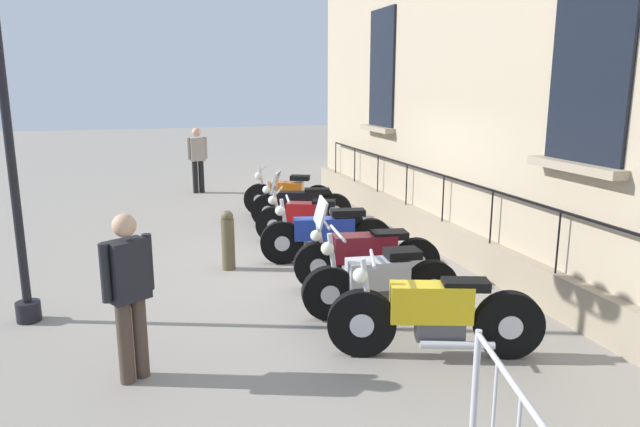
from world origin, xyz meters
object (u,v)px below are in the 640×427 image
object	(u,v)px
motorcycle_black	(301,207)
pedestrian_standing	(129,289)
motorcycle_blue	(326,235)
motorcycle_maroon	(366,255)
motorcycle_orange	(288,196)
motorcycle_silver	(380,282)
pedestrian_walking	(197,156)
motorcycle_red	(308,220)
motorcycle_yellow	(434,316)
bollard	(228,240)

from	to	relation	value
motorcycle_black	pedestrian_standing	distance (m)	6.26
motorcycle_blue	motorcycle_maroon	distance (m)	1.25
motorcycle_maroon	motorcycle_orange	bearing A→B (deg)	-89.98
motorcycle_silver	pedestrian_walking	bearing A→B (deg)	-81.42
motorcycle_red	pedestrian_standing	bearing A→B (deg)	55.54
motorcycle_silver	motorcycle_orange	bearing A→B (deg)	-92.19
motorcycle_black	motorcycle_yellow	xyz separation A→B (m)	(0.13, 5.80, 0.04)
motorcycle_orange	pedestrian_walking	world-z (taller)	pedestrian_walking
pedestrian_standing	pedestrian_walking	size ratio (longest dim) A/B	0.97
motorcycle_black	pedestrian_walking	world-z (taller)	pedestrian_walking
motorcycle_orange	pedestrian_walking	distance (m)	3.73
bollard	pedestrian_walking	distance (m)	6.66
motorcycle_black	bollard	size ratio (longest dim) A/B	2.12
bollard	pedestrian_standing	bearing A→B (deg)	66.96
motorcycle_black	motorcycle_maroon	distance (m)	3.58
motorcycle_silver	bollard	size ratio (longest dim) A/B	2.13
pedestrian_standing	motorcycle_yellow	bearing A→B (deg)	172.65
motorcycle_yellow	motorcycle_black	bearing A→B (deg)	-91.27
motorcycle_yellow	motorcycle_blue	bearing A→B (deg)	-88.75
motorcycle_orange	motorcycle_black	bearing A→B (deg)	90.94
motorcycle_maroon	pedestrian_walking	xyz separation A→B (m)	(1.57, -7.94, 0.50)
motorcycle_red	pedestrian_walking	bearing A→B (deg)	-75.85
motorcycle_blue	bollard	world-z (taller)	motorcycle_blue
motorcycle_blue	motorcycle_yellow	size ratio (longest dim) A/B	0.98
motorcycle_red	pedestrian_walking	world-z (taller)	pedestrian_walking
motorcycle_black	motorcycle_yellow	distance (m)	5.81
pedestrian_walking	motorcycle_silver	bearing A→B (deg)	98.58
motorcycle_orange	motorcycle_blue	world-z (taller)	motorcycle_orange
motorcycle_silver	bollard	xyz separation A→B (m)	(1.51, -2.35, 0.04)
motorcycle_black	pedestrian_standing	world-z (taller)	pedestrian_standing
motorcycle_orange	motorcycle_silver	distance (m)	5.64
pedestrian_standing	pedestrian_walking	xyz separation A→B (m)	(-1.50, -9.79, 0.03)
motorcycle_orange	motorcycle_yellow	size ratio (longest dim) A/B	0.84
motorcycle_blue	motorcycle_maroon	bearing A→B (deg)	98.68
motorcycle_maroon	bollard	world-z (taller)	motorcycle_maroon
motorcycle_orange	motorcycle_red	bearing A→B (deg)	85.66
motorcycle_orange	motorcycle_red	xyz separation A→B (m)	(0.17, 2.22, -0.01)
pedestrian_standing	motorcycle_red	bearing A→B (deg)	-124.46
motorcycle_black	motorcycle_blue	world-z (taller)	motorcycle_blue
motorcycle_maroon	motorcycle_blue	bearing A→B (deg)	-81.32
motorcycle_red	motorcycle_maroon	xyz separation A→B (m)	(-0.17, 2.38, 0.02)
motorcycle_black	motorcycle_red	size ratio (longest dim) A/B	1.05
motorcycle_red	pedestrian_standing	distance (m)	5.15
motorcycle_black	motorcycle_maroon	bearing A→B (deg)	89.76
motorcycle_red	motorcycle_blue	world-z (taller)	motorcycle_red
motorcycle_yellow	motorcycle_red	bearing A→B (deg)	-89.30
motorcycle_maroon	pedestrian_standing	distance (m)	3.61
motorcycle_silver	pedestrian_walking	world-z (taller)	pedestrian_walking
motorcycle_maroon	motorcycle_black	bearing A→B (deg)	-90.24
motorcycle_red	pedestrian_standing	xyz separation A→B (m)	(2.90, 4.22, 0.49)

